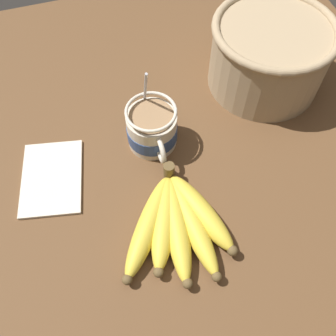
% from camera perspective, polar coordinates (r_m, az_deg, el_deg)
% --- Properties ---
extents(table, '(1.14, 1.14, 0.03)m').
position_cam_1_polar(table, '(0.71, -1.82, -1.39)').
color(table, brown).
rests_on(table, ground).
extents(coffee_mug, '(0.14, 0.10, 0.16)m').
position_cam_1_polar(coffee_mug, '(0.70, -2.44, 5.98)').
color(coffee_mug, beige).
rests_on(coffee_mug, table).
extents(banana_bunch, '(0.22, 0.20, 0.04)m').
position_cam_1_polar(banana_bunch, '(0.63, 1.36, -8.22)').
color(banana_bunch, brown).
rests_on(banana_bunch, table).
extents(woven_basket, '(0.24, 0.24, 0.14)m').
position_cam_1_polar(woven_basket, '(0.81, 15.14, 16.43)').
color(woven_basket, tan).
rests_on(woven_basket, table).
extents(napkin, '(0.17, 0.14, 0.01)m').
position_cam_1_polar(napkin, '(0.71, -17.29, -1.42)').
color(napkin, beige).
rests_on(napkin, table).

